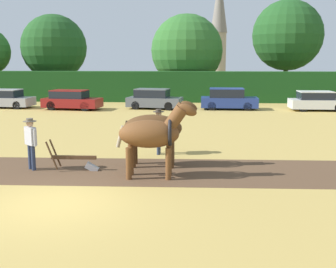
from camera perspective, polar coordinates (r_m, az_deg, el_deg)
ground_plane at (r=11.58m, az=-15.28°, el=-9.00°), size 240.00×240.00×0.00m
plowed_furrow_strip at (r=14.93m, az=-16.00°, el=-4.70°), size 23.67×4.09×0.01m
hedgerow at (r=37.30m, az=-1.89°, el=6.45°), size 66.21×1.68×2.65m
tree_center_left at (r=43.36m, az=-15.19°, el=11.26°), size 6.33×6.33×8.01m
tree_center at (r=41.02m, az=2.56°, el=11.26°), size 6.84×6.84×7.96m
tree_center_right at (r=42.68m, az=15.88°, el=12.72°), size 6.67×6.67×9.27m
church_spire at (r=69.37m, az=6.92°, el=14.48°), size 2.67×2.67×17.32m
draft_horse_lead_left at (r=13.19m, az=-2.11°, el=-0.00°), size 2.61×0.97×2.44m
draft_horse_lead_right at (r=14.63m, az=-1.66°, el=0.84°), size 2.72×1.04×2.39m
plow at (r=14.55m, az=-12.11°, el=-3.60°), size 1.75×0.47×1.13m
farmer_at_plow at (r=14.90m, az=-18.10°, el=-0.72°), size 0.53×0.49×1.77m
farmer_beside_team at (r=16.53m, az=-1.28°, el=0.88°), size 0.45×0.69×1.79m
parked_car_center_left at (r=34.79m, az=-21.05°, el=4.46°), size 4.01×2.11×1.42m
parked_car_center at (r=32.20m, az=-12.96°, el=4.50°), size 4.45×2.31×1.45m
parked_car_center_right at (r=31.91m, az=-1.92°, el=4.74°), size 4.30×2.45×1.51m
parked_car_right at (r=31.77m, az=8.17°, el=4.68°), size 4.21×1.82×1.58m
parked_car_far_right at (r=32.62m, az=19.55°, el=4.21°), size 4.01×1.84×1.41m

